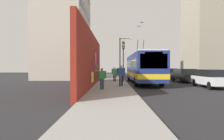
{
  "coord_description": "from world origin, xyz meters",
  "views": [
    {
      "loc": [
        -19.64,
        1.48,
        1.8
      ],
      "look_at": [
        0.25,
        1.62,
        1.47
      ],
      "focal_mm": 29.81,
      "sensor_mm": 36.0,
      "label": 1
    }
  ],
  "objects_px": {
    "parked_car_black": "(185,75)",
    "pedestrian_midblock": "(115,73)",
    "pedestrian_at_curb": "(121,74)",
    "parked_car_white": "(211,78)",
    "city_bus": "(142,67)",
    "parked_car_dark_gray": "(170,73)",
    "traffic_light": "(123,55)",
    "street_lamp": "(121,54)",
    "pedestrian_near_wall": "(102,77)"
  },
  "relations": [
    {
      "from": "pedestrian_midblock",
      "to": "street_lamp",
      "type": "relative_size",
      "value": 0.27
    },
    {
      "from": "parked_car_black",
      "to": "street_lamp",
      "type": "bearing_deg",
      "value": 48.81
    },
    {
      "from": "pedestrian_at_curb",
      "to": "parked_car_dark_gray",
      "type": "bearing_deg",
      "value": -33.68
    },
    {
      "from": "pedestrian_at_curb",
      "to": "parked_car_black",
      "type": "bearing_deg",
      "value": -52.7
    },
    {
      "from": "parked_car_black",
      "to": "traffic_light",
      "type": "bearing_deg",
      "value": 99.71
    },
    {
      "from": "pedestrian_midblock",
      "to": "traffic_light",
      "type": "distance_m",
      "value": 2.31
    },
    {
      "from": "pedestrian_at_curb",
      "to": "street_lamp",
      "type": "distance_m",
      "value": 12.54
    },
    {
      "from": "city_bus",
      "to": "parked_car_dark_gray",
      "type": "xyz_separation_m",
      "value": [
        6.92,
        -5.2,
        -0.98
      ]
    },
    {
      "from": "pedestrian_at_curb",
      "to": "street_lamp",
      "type": "relative_size",
      "value": 0.29
    },
    {
      "from": "parked_car_black",
      "to": "pedestrian_near_wall",
      "type": "xyz_separation_m",
      "value": [
        -8.51,
        9.31,
        0.22
      ]
    },
    {
      "from": "city_bus",
      "to": "pedestrian_at_curb",
      "type": "xyz_separation_m",
      "value": [
        -4.81,
        2.62,
        -0.6
      ]
    },
    {
      "from": "city_bus",
      "to": "pedestrian_midblock",
      "type": "bearing_deg",
      "value": 84.63
    },
    {
      "from": "pedestrian_midblock",
      "to": "pedestrian_near_wall",
      "type": "bearing_deg",
      "value": 172.7
    },
    {
      "from": "parked_car_white",
      "to": "parked_car_black",
      "type": "distance_m",
      "value": 6.07
    },
    {
      "from": "parked_car_black",
      "to": "pedestrian_at_curb",
      "type": "relative_size",
      "value": 2.44
    },
    {
      "from": "city_bus",
      "to": "pedestrian_midblock",
      "type": "distance_m",
      "value": 3.22
    },
    {
      "from": "pedestrian_midblock",
      "to": "street_lamp",
      "type": "height_order",
      "value": "street_lamp"
    },
    {
      "from": "pedestrian_at_curb",
      "to": "parked_car_white",
      "type": "bearing_deg",
      "value": -90.81
    },
    {
      "from": "parked_car_dark_gray",
      "to": "traffic_light",
      "type": "distance_m",
      "value": 10.44
    },
    {
      "from": "city_bus",
      "to": "parked_car_dark_gray",
      "type": "distance_m",
      "value": 8.71
    },
    {
      "from": "parked_car_dark_gray",
      "to": "pedestrian_at_curb",
      "type": "relative_size",
      "value": 2.63
    },
    {
      "from": "parked_car_dark_gray",
      "to": "pedestrian_near_wall",
      "type": "xyz_separation_m",
      "value": [
        -14.28,
        9.31,
        0.22
      ]
    },
    {
      "from": "parked_car_dark_gray",
      "to": "street_lamp",
      "type": "xyz_separation_m",
      "value": [
        0.55,
        7.22,
        2.88
      ]
    },
    {
      "from": "parked_car_black",
      "to": "city_bus",
      "type": "bearing_deg",
      "value": 102.44
    },
    {
      "from": "parked_car_dark_gray",
      "to": "pedestrian_midblock",
      "type": "distance_m",
      "value": 10.65
    },
    {
      "from": "traffic_light",
      "to": "pedestrian_near_wall",
      "type": "bearing_deg",
      "value": 164.84
    },
    {
      "from": "traffic_light",
      "to": "street_lamp",
      "type": "bearing_deg",
      "value": -0.97
    },
    {
      "from": "parked_car_white",
      "to": "pedestrian_near_wall",
      "type": "relative_size",
      "value": 2.62
    },
    {
      "from": "pedestrian_midblock",
      "to": "parked_car_black",
      "type": "bearing_deg",
      "value": -84.16
    },
    {
      "from": "parked_car_black",
      "to": "traffic_light",
      "type": "relative_size",
      "value": 0.96
    },
    {
      "from": "pedestrian_midblock",
      "to": "pedestrian_at_curb",
      "type": "distance_m",
      "value": 5.13
    },
    {
      "from": "traffic_light",
      "to": "pedestrian_at_curb",
      "type": "bearing_deg",
      "value": 174.32
    },
    {
      "from": "traffic_light",
      "to": "parked_car_black",
      "type": "bearing_deg",
      "value": -80.29
    },
    {
      "from": "parked_car_black",
      "to": "pedestrian_midblock",
      "type": "distance_m",
      "value": 8.38
    },
    {
      "from": "parked_car_white",
      "to": "street_lamp",
      "type": "bearing_deg",
      "value": 30.24
    },
    {
      "from": "city_bus",
      "to": "parked_car_white",
      "type": "bearing_deg",
      "value": -133.41
    },
    {
      "from": "pedestrian_near_wall",
      "to": "pedestrian_at_curb",
      "type": "bearing_deg",
      "value": -30.39
    },
    {
      "from": "parked_car_dark_gray",
      "to": "traffic_light",
      "type": "xyz_separation_m",
      "value": [
        -7.03,
        7.35,
        2.34
      ]
    },
    {
      "from": "parked_car_white",
      "to": "pedestrian_at_curb",
      "type": "distance_m",
      "value": 7.83
    },
    {
      "from": "parked_car_white",
      "to": "pedestrian_near_wall",
      "type": "distance_m",
      "value": 9.63
    },
    {
      "from": "parked_car_white",
      "to": "street_lamp",
      "type": "height_order",
      "value": "street_lamp"
    },
    {
      "from": "parked_car_white",
      "to": "traffic_light",
      "type": "distance_m",
      "value": 9.09
    },
    {
      "from": "parked_car_black",
      "to": "street_lamp",
      "type": "relative_size",
      "value": 0.71
    },
    {
      "from": "pedestrian_near_wall",
      "to": "pedestrian_at_curb",
      "type": "relative_size",
      "value": 0.87
    },
    {
      "from": "parked_car_black",
      "to": "pedestrian_near_wall",
      "type": "relative_size",
      "value": 2.79
    },
    {
      "from": "parked_car_white",
      "to": "parked_car_dark_gray",
      "type": "distance_m",
      "value": 11.84
    },
    {
      "from": "pedestrian_near_wall",
      "to": "traffic_light",
      "type": "xyz_separation_m",
      "value": [
        7.25,
        -1.96,
        2.12
      ]
    },
    {
      "from": "parked_car_black",
      "to": "pedestrian_midblock",
      "type": "xyz_separation_m",
      "value": [
        -0.85,
        8.33,
        0.29
      ]
    },
    {
      "from": "parked_car_white",
      "to": "pedestrian_at_curb",
      "type": "xyz_separation_m",
      "value": [
        0.11,
        7.82,
        0.38
      ]
    },
    {
      "from": "pedestrian_midblock",
      "to": "pedestrian_at_curb",
      "type": "bearing_deg",
      "value": -174.21
    }
  ]
}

